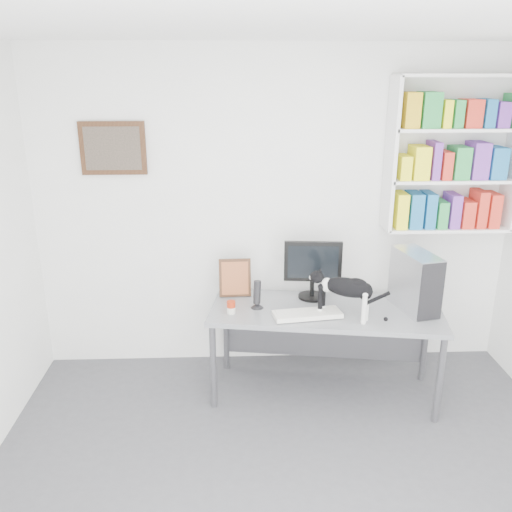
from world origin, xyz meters
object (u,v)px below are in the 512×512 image
bookshelf (453,155)px  speaker (257,294)px  cat (345,297)px  leaning_print (235,277)px  pc_tower (415,281)px  keyboard (307,314)px  monitor (313,269)px  soup_can (231,307)px  desk (324,352)px

bookshelf → speaker: bearing=-165.2°
cat → leaning_print: bearing=178.4°
pc_tower → bookshelf: bearing=39.8°
keyboard → speaker: (-0.37, 0.17, 0.10)m
bookshelf → monitor: 1.44m
soup_can → cat: 0.86m
soup_can → bookshelf: bearing=15.9°
keyboard → speaker: bearing=146.7°
bookshelf → keyboard: size_ratio=2.45×
speaker → pc_tower: bearing=13.5°
leaning_print → cat: (0.81, -0.47, 0.01)m
leaning_print → cat: cat is taller
bookshelf → pc_tower: size_ratio=2.73×
monitor → pc_tower: size_ratio=1.07×
pc_tower → soup_can: bearing=169.1°
desk → leaning_print: (-0.70, 0.30, 0.53)m
bookshelf → keyboard: bookshelf is taller
keyboard → cat: cat is taller
monitor → desk: bearing=-66.1°
pc_tower → soup_can: (-1.40, -0.03, -0.18)m
soup_can → keyboard: bearing=-8.1°
speaker → cat: 0.68m
desk → leaning_print: bearing=165.4°
speaker → soup_can: (-0.20, -0.09, -0.07)m
keyboard → soup_can: soup_can is taller
desk → leaning_print: size_ratio=5.54×
bookshelf → leaning_print: size_ratio=3.87×
pc_tower → speaker: (-1.20, 0.06, -0.11)m
cat → monitor: bearing=144.1°
speaker → desk: bearing=11.2°
monitor → cat: 0.44m
bookshelf → pc_tower: 1.07m
pc_tower → soup_can: pc_tower is taller
desk → cat: size_ratio=3.27×
desk → monitor: bearing=117.7°
pc_tower → leaning_print: bearing=154.9°
desk → speaker: size_ratio=7.67×
bookshelf → soup_can: (-1.78, -0.51, -1.06)m
pc_tower → speaker: size_ratio=1.97×
desk → keyboard: size_ratio=3.50×
monitor → pc_tower: bearing=-12.8°
soup_can → desk: bearing=3.4°
bookshelf → keyboard: (-1.21, -0.59, -1.09)m
bookshelf → speaker: (-1.58, -0.42, -1.00)m
monitor → soup_can: bearing=-152.2°
desk → keyboard: bearing=-133.4°
pc_tower → keyboard: bearing=175.5°
pc_tower → speaker: pc_tower is taller
keyboard → speaker: 0.42m
speaker → bookshelf: bearing=31.2°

